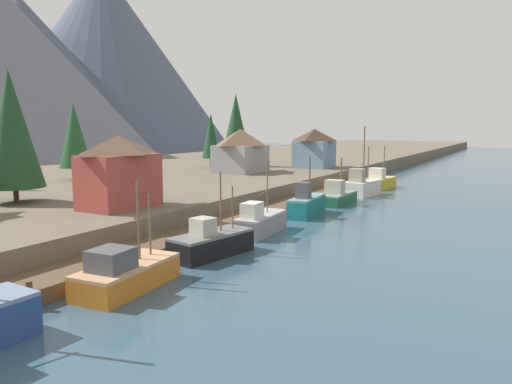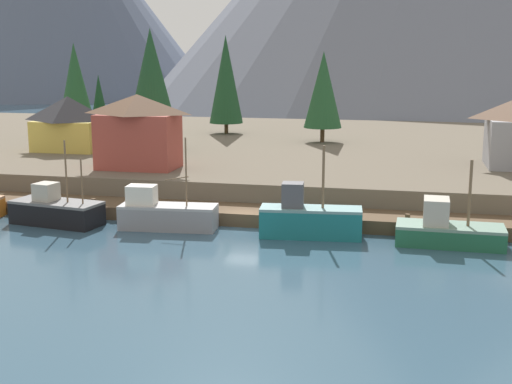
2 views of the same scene
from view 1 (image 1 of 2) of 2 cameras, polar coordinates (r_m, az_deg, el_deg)
The scene contains 20 objects.
ground_plane at distance 62.61m, azimuth -14.50°, elevation -2.10°, with size 400.00×400.00×1.00m, color #335166.
dock at distance 51.64m, azimuth -0.04°, elevation -2.80°, with size 80.00×4.00×1.60m.
shoreline_bank at distance 71.20m, azimuth -21.49°, elevation 0.20°, with size 400.00×56.00×2.50m, color #665B4C.
mountain_east_peak at distance 192.02m, azimuth -25.72°, elevation 12.21°, with size 95.79×95.79×54.46m, color #4C566B.
mountain_far_ridge at distance 214.84m, azimuth -17.45°, elevation 14.72°, with size 103.88×103.88×74.21m, color #4C566B.
fishing_boat_orange at distance 31.17m, azimuth -15.07°, elevation -9.20°, with size 7.37×3.69×6.56m.
fishing_boat_black at distance 37.84m, azimuth -5.29°, elevation -5.95°, with size 7.30×3.85×6.46m.
fishing_boat_grey at distance 45.14m, azimuth 0.48°, elevation -3.56°, with size 7.27×2.92×6.81m.
fishing_boat_teal at distance 54.54m, azimuth 5.96°, elevation -1.46°, with size 7.28×2.89×6.51m.
fishing_boat_green at distance 63.18m, azimuth 9.45°, elevation -0.48°, with size 7.15×2.97×5.87m.
fishing_boat_white at distance 71.17m, azimuth 12.21°, elevation 0.63°, with size 6.77×3.76×9.87m.
fishing_boat_yellow at distance 80.45m, azimuth 14.25°, elevation 1.23°, with size 7.37×3.64×6.80m.
house_grey at distance 78.62m, azimuth -1.82°, elevation 4.93°, with size 8.29×6.72×6.95m.
house_blue at distance 88.20m, azimuth 6.84°, elevation 5.16°, with size 6.52×6.30×6.88m.
house_red at distance 46.06m, azimuth -15.75°, elevation 2.39°, with size 7.31×4.48×6.66m.
conifer_near_left at distance 101.62m, azimuth -2.58°, elevation 6.44°, with size 3.22×3.22×8.24m.
conifer_near_right at distance 90.49m, azimuth -2.38°, elevation 7.81°, with size 5.27×5.27×13.26m.
conifer_mid_left at distance 52.68m, azimuth -26.71°, elevation 6.60°, with size 5.62×5.62×12.82m.
conifer_centre at distance 86.97m, azimuth -5.29°, elevation 6.57°, with size 3.21×3.21×9.65m.
conifer_far_left at distance 71.75m, azimuth -20.49°, elevation 6.19°, with size 4.43×4.43×10.50m.
Camera 1 is at (-44.03, -23.26, 10.02)m, focal length 34.14 mm.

